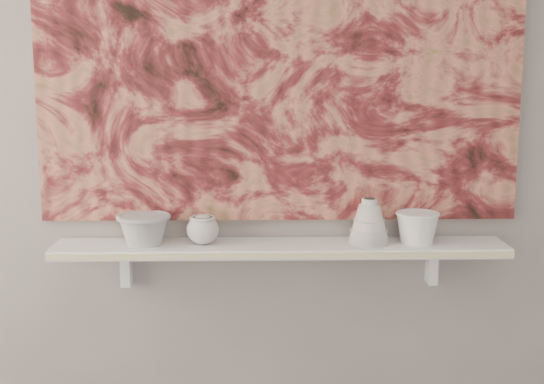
{
  "coord_description": "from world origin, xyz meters",
  "views": [
    {
      "loc": [
        -0.08,
        -0.77,
        1.5
      ],
      "look_at": [
        -0.03,
        1.49,
        1.1
      ],
      "focal_mm": 50.0,
      "sensor_mm": 36.0,
      "label": 1
    }
  ],
  "objects_px": {
    "bowl_grey": "(144,229)",
    "bowl_white": "(417,227)",
    "shelf": "(280,248)",
    "painting": "(280,44)",
    "cup_cream": "(203,230)",
    "bell_vessel": "(369,221)"
  },
  "relations": [
    {
      "from": "bowl_white",
      "to": "shelf",
      "type": "bearing_deg",
      "value": 180.0
    },
    {
      "from": "painting",
      "to": "bowl_white",
      "type": "bearing_deg",
      "value": -10.72
    },
    {
      "from": "shelf",
      "to": "painting",
      "type": "xyz_separation_m",
      "value": [
        0.0,
        0.08,
        0.62
      ]
    },
    {
      "from": "bowl_grey",
      "to": "bowl_white",
      "type": "xyz_separation_m",
      "value": [
        0.85,
        0.0,
        0.0
      ]
    },
    {
      "from": "bowl_grey",
      "to": "cup_cream",
      "type": "distance_m",
      "value": 0.18
    },
    {
      "from": "bowl_grey",
      "to": "bell_vessel",
      "type": "height_order",
      "value": "bell_vessel"
    },
    {
      "from": "shelf",
      "to": "bowl_grey",
      "type": "relative_size",
      "value": 8.34
    },
    {
      "from": "bell_vessel",
      "to": "bowl_white",
      "type": "height_order",
      "value": "bell_vessel"
    },
    {
      "from": "cup_cream",
      "to": "bowl_white",
      "type": "xyz_separation_m",
      "value": [
        0.66,
        0.0,
        0.0
      ]
    },
    {
      "from": "bowl_grey",
      "to": "bell_vessel",
      "type": "xyz_separation_m",
      "value": [
        0.69,
        0.0,
        0.02
      ]
    },
    {
      "from": "shelf",
      "to": "bowl_white",
      "type": "height_order",
      "value": "bowl_white"
    },
    {
      "from": "shelf",
      "to": "bowl_white",
      "type": "relative_size",
      "value": 10.29
    },
    {
      "from": "painting",
      "to": "cup_cream",
      "type": "xyz_separation_m",
      "value": [
        -0.24,
        -0.08,
        -0.56
      ]
    },
    {
      "from": "cup_cream",
      "to": "shelf",
      "type": "bearing_deg",
      "value": 0.0
    },
    {
      "from": "shelf",
      "to": "bowl_grey",
      "type": "distance_m",
      "value": 0.42
    },
    {
      "from": "shelf",
      "to": "bell_vessel",
      "type": "xyz_separation_m",
      "value": [
        0.27,
        0.0,
        0.09
      ]
    },
    {
      "from": "cup_cream",
      "to": "bowl_white",
      "type": "bearing_deg",
      "value": 0.0
    },
    {
      "from": "painting",
      "to": "bowl_grey",
      "type": "height_order",
      "value": "painting"
    },
    {
      "from": "shelf",
      "to": "bowl_white",
      "type": "distance_m",
      "value": 0.43
    },
    {
      "from": "painting",
      "to": "bell_vessel",
      "type": "distance_m",
      "value": 0.61
    },
    {
      "from": "bowl_grey",
      "to": "bell_vessel",
      "type": "relative_size",
      "value": 1.19
    },
    {
      "from": "painting",
      "to": "bell_vessel",
      "type": "bearing_deg",
      "value": -16.34
    }
  ]
}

